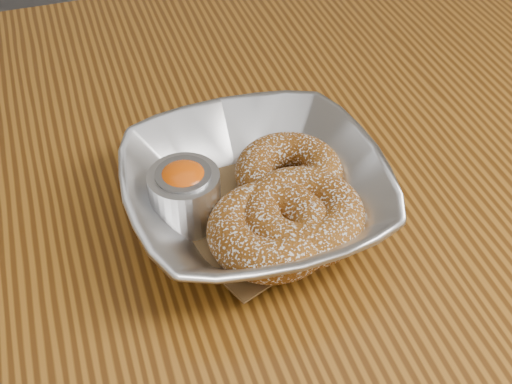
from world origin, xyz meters
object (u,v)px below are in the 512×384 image
object	(u,v)px
donut_extra	(301,216)
ramekin	(185,194)
serving_bowl	(256,195)
donut_back	(289,172)
donut_front	(270,230)
table	(326,236)

from	to	relation	value
donut_extra	ramekin	distance (m)	0.10
serving_bowl	donut_back	bearing A→B (deg)	27.37
serving_bowl	ramekin	xyz separation A→B (m)	(-0.06, 0.01, 0.01)
serving_bowl	donut_extra	xyz separation A→B (m)	(0.03, -0.04, 0.00)
donut_back	serving_bowl	bearing A→B (deg)	-152.63
ramekin	donut_back	bearing A→B (deg)	5.69
donut_back	donut_front	world-z (taller)	donut_front
serving_bowl	ramekin	world-z (taller)	ramekin
table	serving_bowl	distance (m)	0.16
table	serving_bowl	size ratio (longest dim) A/B	5.43
donut_front	donut_extra	size ratio (longest dim) A/B	0.97
donut_front	ramekin	bearing A→B (deg)	136.16
table	donut_front	distance (m)	0.18
donut_back	ramekin	size ratio (longest dim) A/B	1.60
donut_front	serving_bowl	bearing A→B (deg)	86.86
ramekin	donut_extra	bearing A→B (deg)	-28.70
donut_extra	ramekin	xyz separation A→B (m)	(-0.09, 0.05, 0.01)
donut_back	donut_extra	world-z (taller)	donut_extra
table	serving_bowl	world-z (taller)	serving_bowl
serving_bowl	ramekin	size ratio (longest dim) A/B	3.72
table	serving_bowl	bearing A→B (deg)	-152.68
table	donut_back	size ratio (longest dim) A/B	12.66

